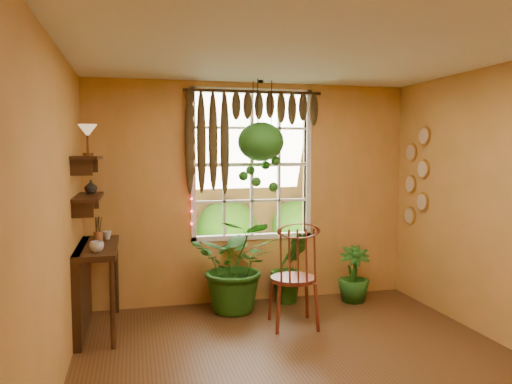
# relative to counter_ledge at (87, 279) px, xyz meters

# --- Properties ---
(floor) EXTENTS (4.50, 4.50, 0.00)m
(floor) POSITION_rel_counter_ledge_xyz_m (1.91, -1.60, -0.55)
(floor) COLOR #553518
(floor) RESTS_ON ground
(ceiling) EXTENTS (4.50, 4.50, 0.00)m
(ceiling) POSITION_rel_counter_ledge_xyz_m (1.91, -1.60, 2.15)
(ceiling) COLOR white
(ceiling) RESTS_ON wall_back
(wall_back) EXTENTS (4.00, 0.00, 4.00)m
(wall_back) POSITION_rel_counter_ledge_xyz_m (1.91, 0.65, 0.80)
(wall_back) COLOR #DA904A
(wall_back) RESTS_ON floor
(wall_left) EXTENTS (0.00, 4.50, 4.50)m
(wall_left) POSITION_rel_counter_ledge_xyz_m (-0.09, -1.60, 0.80)
(wall_left) COLOR #DA904A
(wall_left) RESTS_ON floor
(window) EXTENTS (1.52, 0.10, 1.86)m
(window) POSITION_rel_counter_ledge_xyz_m (1.91, 0.68, 1.15)
(window) COLOR white
(window) RESTS_ON wall_back
(valance_vine) EXTENTS (1.70, 0.12, 1.10)m
(valance_vine) POSITION_rel_counter_ledge_xyz_m (1.82, 0.56, 1.73)
(valance_vine) COLOR #39230F
(valance_vine) RESTS_ON window
(string_lights) EXTENTS (0.03, 0.03, 1.54)m
(string_lights) POSITION_rel_counter_ledge_xyz_m (1.15, 0.59, 1.20)
(string_lights) COLOR #FF2633
(string_lights) RESTS_ON window
(wall_plates) EXTENTS (0.04, 0.32, 1.10)m
(wall_plates) POSITION_rel_counter_ledge_xyz_m (3.89, 0.19, 1.00)
(wall_plates) COLOR #F4E9C8
(wall_plates) RESTS_ON wall_right
(counter_ledge) EXTENTS (0.40, 1.20, 0.90)m
(counter_ledge) POSITION_rel_counter_ledge_xyz_m (0.00, 0.00, 0.00)
(counter_ledge) COLOR #39230F
(counter_ledge) RESTS_ON floor
(shelf_lower) EXTENTS (0.25, 0.90, 0.04)m
(shelf_lower) POSITION_rel_counter_ledge_xyz_m (0.03, 0.00, 0.85)
(shelf_lower) COLOR #39230F
(shelf_lower) RESTS_ON wall_left
(shelf_upper) EXTENTS (0.25, 0.90, 0.04)m
(shelf_upper) POSITION_rel_counter_ledge_xyz_m (0.03, 0.00, 1.25)
(shelf_upper) COLOR #39230F
(shelf_upper) RESTS_ON wall_left
(backyard) EXTENTS (14.00, 10.00, 12.00)m
(backyard) POSITION_rel_counter_ledge_xyz_m (2.15, 5.27, 0.73)
(backyard) COLOR #235418
(backyard) RESTS_ON ground
(windsor_chair) EXTENTS (0.53, 0.56, 1.30)m
(windsor_chair) POSITION_rel_counter_ledge_xyz_m (2.11, -0.39, -0.18)
(windsor_chair) COLOR maroon
(windsor_chair) RESTS_ON floor
(potted_plant_left) EXTENTS (1.25, 1.18, 1.10)m
(potted_plant_left) POSITION_rel_counter_ledge_xyz_m (1.64, 0.26, 0.00)
(potted_plant_left) COLOR #164312
(potted_plant_left) RESTS_ON floor
(potted_plant_mid) EXTENTS (0.52, 0.43, 0.89)m
(potted_plant_mid) POSITION_rel_counter_ledge_xyz_m (2.34, 0.46, -0.11)
(potted_plant_mid) COLOR #164312
(potted_plant_mid) RESTS_ON floor
(potted_plant_right) EXTENTS (0.47, 0.47, 0.69)m
(potted_plant_right) POSITION_rel_counter_ledge_xyz_m (3.11, 0.28, -0.21)
(potted_plant_right) COLOR #164312
(potted_plant_right) RESTS_ON floor
(hanging_basket) EXTENTS (0.55, 0.55, 1.33)m
(hanging_basket) POSITION_rel_counter_ledge_xyz_m (1.96, 0.42, 1.37)
(hanging_basket) COLOR black
(hanging_basket) RESTS_ON ceiling
(cup_a) EXTENTS (0.14, 0.14, 0.10)m
(cup_a) POSITION_rel_counter_ledge_xyz_m (0.13, -0.39, 0.40)
(cup_a) COLOR silver
(cup_a) RESTS_ON counter_ledge
(cup_b) EXTENTS (0.12, 0.12, 0.09)m
(cup_b) POSITION_rel_counter_ledge_xyz_m (0.19, 0.33, 0.39)
(cup_b) COLOR beige
(cup_b) RESTS_ON counter_ledge
(brush_jar) EXTENTS (0.10, 0.10, 0.35)m
(brush_jar) POSITION_rel_counter_ledge_xyz_m (0.11, 0.12, 0.49)
(brush_jar) COLOR brown
(brush_jar) RESTS_ON counter_ledge
(shelf_vase) EXTENTS (0.17, 0.17, 0.14)m
(shelf_vase) POSITION_rel_counter_ledge_xyz_m (0.04, 0.25, 0.94)
(shelf_vase) COLOR #B2AD99
(shelf_vase) RESTS_ON shelf_lower
(tiffany_lamp) EXTENTS (0.19, 0.19, 0.31)m
(tiffany_lamp) POSITION_rel_counter_ledge_xyz_m (0.05, -0.09, 1.50)
(tiffany_lamp) COLOR brown
(tiffany_lamp) RESTS_ON shelf_upper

